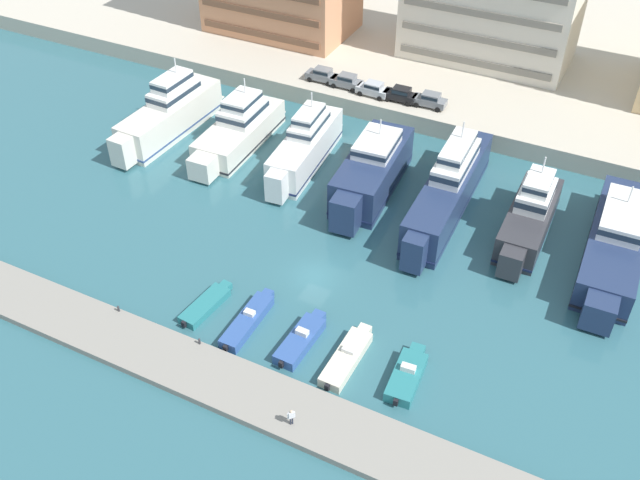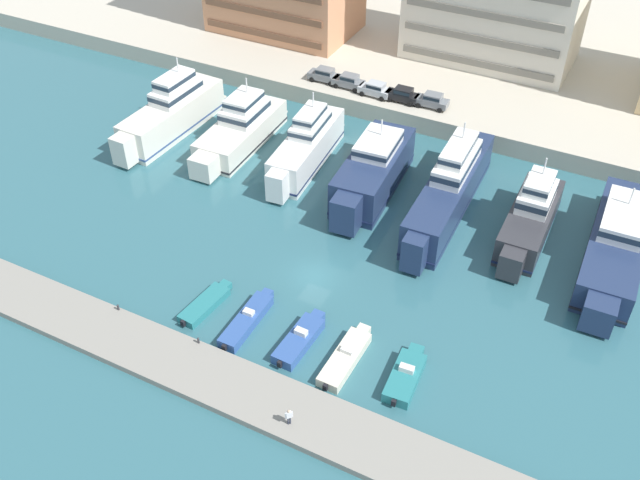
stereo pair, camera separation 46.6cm
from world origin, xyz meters
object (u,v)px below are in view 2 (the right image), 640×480
object	(u,v)px
yacht_ivory_far_left	(171,113)
car_black_center_left	(403,94)
yacht_navy_mid_right	(617,244)
motorboat_blue_mid_left	(300,339)
yacht_navy_center_left	(372,172)
yacht_charcoal_center_right	(531,217)
pedestrian_near_edge	(289,416)
car_silver_mid_left	(375,89)
car_grey_center	(432,100)
motorboat_teal_center	(405,376)
yacht_navy_center	(450,189)
yacht_ivory_left	(240,129)
car_grey_left	(349,81)
motorboat_teal_far_left	(206,304)
yacht_white_mid_left	(306,146)
motorboat_blue_left	(247,320)
car_grey_far_left	(324,74)
motorboat_cream_center_left	(346,358)

from	to	relation	value
yacht_ivory_far_left	car_black_center_left	bearing A→B (deg)	34.05
yacht_navy_mid_right	motorboat_blue_mid_left	distance (m)	31.74
yacht_navy_center_left	yacht_charcoal_center_right	bearing A→B (deg)	0.47
yacht_ivory_far_left	pedestrian_near_edge	distance (m)	45.70
car_silver_mid_left	car_grey_center	xyz separation A→B (m)	(7.28, 0.55, 0.00)
motorboat_teal_center	motorboat_blue_mid_left	bearing A→B (deg)	-177.33
yacht_navy_center	car_silver_mid_left	distance (m)	21.48
motorboat_blue_mid_left	car_silver_mid_left	xyz separation A→B (m)	(-10.24, 38.76, 2.75)
yacht_ivory_far_left	yacht_ivory_left	xyz separation A→B (m)	(8.82, 1.37, -0.50)
yacht_charcoal_center_right	car_grey_left	distance (m)	31.79
car_grey_left	motorboat_teal_center	bearing A→B (deg)	-58.75
motorboat_teal_far_left	car_grey_left	xyz separation A→B (m)	(-4.51, 39.21, 2.89)
yacht_white_mid_left	car_grey_center	world-z (taller)	yacht_white_mid_left
yacht_ivory_far_left	motorboat_blue_left	xyz separation A→B (m)	(24.87, -23.32, -2.10)
motorboat_teal_far_left	car_grey_far_left	xyz separation A→B (m)	(-8.04, 39.37, 2.89)
car_grey_far_left	yacht_navy_mid_right	bearing A→B (deg)	-22.41
pedestrian_near_edge	car_grey_far_left	bearing A→B (deg)	113.96
yacht_navy_center_left	car_grey_far_left	bearing A→B (deg)	130.70
motorboat_cream_center_left	pedestrian_near_edge	world-z (taller)	pedestrian_near_edge
yacht_charcoal_center_right	car_silver_mid_left	distance (m)	28.28
yacht_ivory_far_left	car_grey_center	xyz separation A→B (m)	(27.09, 16.07, 0.67)
yacht_ivory_left	yacht_navy_center_left	bearing A→B (deg)	-4.95
yacht_navy_center_left	yacht_navy_center	xyz separation A→B (m)	(8.48, 0.38, 0.30)
yacht_charcoal_center_right	motorboat_cream_center_left	bearing A→B (deg)	-111.35
motorboat_teal_far_left	car_grey_left	world-z (taller)	car_grey_left
yacht_charcoal_center_right	yacht_ivory_left	bearing A→B (deg)	177.71
yacht_ivory_far_left	yacht_navy_center_left	bearing A→B (deg)	-0.32
motorboat_blue_mid_left	motorboat_cream_center_left	distance (m)	4.29
motorboat_blue_left	yacht_ivory_far_left	bearing A→B (deg)	136.85
yacht_navy_center_left	car_silver_mid_left	world-z (taller)	yacht_navy_center_left
yacht_charcoal_center_right	motorboat_blue_left	distance (m)	29.84
motorboat_blue_left	car_grey_far_left	distance (m)	41.44
yacht_ivory_far_left	motorboat_teal_far_left	world-z (taller)	yacht_ivory_far_left
car_grey_far_left	motorboat_teal_far_left	bearing A→B (deg)	-78.46
yacht_charcoal_center_right	motorboat_cream_center_left	size ratio (longest dim) A/B	2.01
yacht_white_mid_left	car_grey_left	xyz separation A→B (m)	(-1.74, 14.78, 0.90)
car_silver_mid_left	car_grey_center	world-z (taller)	same
yacht_ivory_left	car_grey_center	world-z (taller)	yacht_ivory_left
yacht_navy_center	yacht_ivory_far_left	bearing A→B (deg)	-179.62
motorboat_blue_mid_left	car_grey_left	world-z (taller)	car_grey_left
motorboat_teal_far_left	motorboat_cream_center_left	bearing A→B (deg)	0.05
yacht_charcoal_center_right	pedestrian_near_edge	xyz separation A→B (m)	(-10.00, -31.15, -0.68)
yacht_ivory_left	motorboat_blue_left	xyz separation A→B (m)	(16.06, -24.69, -1.60)
motorboat_cream_center_left	yacht_navy_mid_right	bearing A→B (deg)	53.12
motorboat_blue_left	car_black_center_left	size ratio (longest dim) A/B	1.88
yacht_charcoal_center_right	motorboat_blue_mid_left	bearing A→B (deg)	-119.94
yacht_ivory_far_left	car_grey_left	world-z (taller)	yacht_ivory_far_left
car_grey_left	motorboat_blue_left	bearing A→B (deg)	-77.20
motorboat_blue_mid_left	car_silver_mid_left	distance (m)	40.19
yacht_white_mid_left	yacht_navy_center_left	world-z (taller)	yacht_white_mid_left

